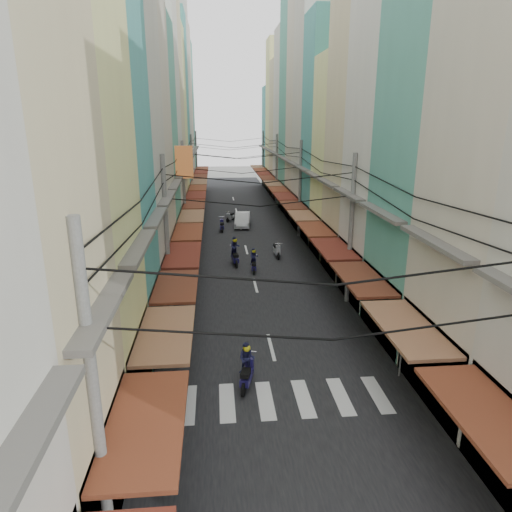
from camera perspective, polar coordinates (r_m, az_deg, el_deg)
ground at (r=22.70m, az=1.28°, el=-8.99°), size 160.00×160.00×0.00m
road at (r=41.56m, az=-1.80°, el=3.05°), size 10.00×80.00×0.02m
sidewalk_left at (r=41.70m, az=-10.76°, el=2.83°), size 3.00×80.00×0.06m
sidewalk_right at (r=42.42m, az=7.01°, el=3.24°), size 3.00×80.00×0.06m
crosswalk at (r=17.52m, az=3.57°, el=-17.42°), size 7.55×2.40×0.01m
building_row_left at (r=37.29m, az=-14.36°, el=16.14°), size 7.80×67.67×23.70m
building_row_right at (r=38.16m, az=10.83°, el=15.81°), size 7.80×68.98×22.59m
utility_poles at (r=35.55m, az=-1.41°, el=11.48°), size 10.20×66.13×8.20m
white_car at (r=43.79m, az=-1.70°, el=3.74°), size 4.75×2.23×1.62m
bicycle at (r=21.88m, az=18.72°, el=-10.99°), size 1.82×0.81×1.22m
moving_scooters at (r=31.20m, az=-1.68°, el=-0.62°), size 4.27×31.37×2.00m
parked_scooters at (r=20.18m, az=15.19°, el=-11.63°), size 13.11×15.22×0.95m
pedestrians at (r=23.87m, az=-8.82°, el=-5.19°), size 13.25×22.38×2.18m
market_umbrella at (r=20.80m, az=20.38°, el=-5.42°), size 2.56×2.56×2.70m
traffic_sign at (r=18.75m, az=17.91°, el=-8.80°), size 0.10×0.61×2.80m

